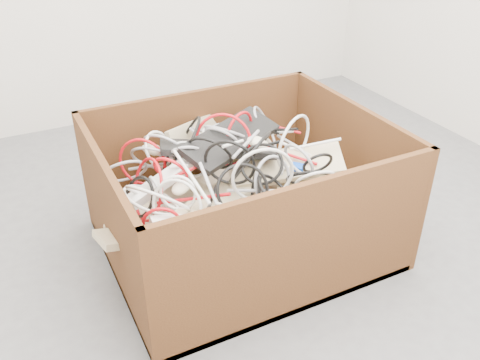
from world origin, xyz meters
name	(u,v)px	position (x,y,z in m)	size (l,w,h in m)	color
ground	(265,233)	(0.00, 0.00, 0.00)	(3.00, 3.00, 0.00)	#515154
cardboard_box	(239,216)	(-0.14, -0.02, 0.14)	(1.06, 0.89, 0.53)	#371C0D
keyboard_pile	(242,181)	(-0.11, 0.00, 0.29)	(1.14, 0.96, 0.38)	tan
mice_scatter	(235,173)	(-0.16, -0.03, 0.36)	(0.56, 0.62, 0.22)	beige
power_strip_left	(162,181)	(-0.43, 0.02, 0.36)	(0.28, 0.05, 0.04)	silver
power_strip_right	(188,222)	(-0.43, -0.24, 0.35)	(0.25, 0.05, 0.04)	silver
vga_plug	(298,167)	(0.09, -0.09, 0.35)	(0.04, 0.04, 0.02)	blue
cable_tangle	(215,163)	(-0.22, 0.01, 0.40)	(0.91, 0.79, 0.41)	#9B9BA0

